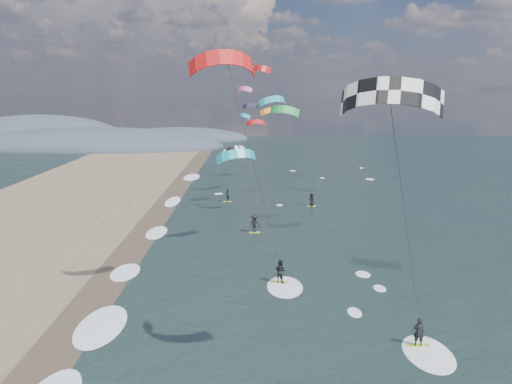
{
  "coord_description": "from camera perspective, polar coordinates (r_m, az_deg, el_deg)",
  "views": [
    {
      "loc": [
        -1.29,
        -21.87,
        13.98
      ],
      "look_at": [
        -1.0,
        12.0,
        7.0
      ],
      "focal_mm": 35.0,
      "sensor_mm": 36.0,
      "label": 1
    }
  ],
  "objects": [
    {
      "name": "ground",
      "position": [
        25.99,
        2.6,
        -20.91
      ],
      "size": [
        260.0,
        260.0,
        0.0
      ],
      "primitive_type": "plane",
      "color": "black",
      "rests_on": "ground"
    },
    {
      "name": "kitesurfer_near_b",
      "position": [
        30.52,
        -1.05,
        6.05
      ],
      "size": [
        7.11,
        8.57,
        16.61
      ],
      "color": "#ADBF21",
      "rests_on": "ground"
    },
    {
      "name": "coastal_hills",
      "position": [
        137.56,
        -19.03,
        5.18
      ],
      "size": [
        80.0,
        41.0,
        15.0
      ],
      "color": "#3D4756",
      "rests_on": "ground"
    },
    {
      "name": "wet_sand_strip",
      "position": [
        36.41,
        -17.93,
        -11.53
      ],
      "size": [
        3.0,
        240.0,
        0.0
      ],
      "primitive_type": "cube",
      "color": "#382D23",
      "rests_on": "ground"
    },
    {
      "name": "shoreline_surf",
      "position": [
        40.33,
        -14.28,
        -9.01
      ],
      "size": [
        2.4,
        79.4,
        0.11
      ],
      "color": "white",
      "rests_on": "ground"
    },
    {
      "name": "far_kitesurfers",
      "position": [
        54.67,
        1.09,
        -2.23
      ],
      "size": [
        11.51,
        14.87,
        1.82
      ],
      "color": "#ADBF21",
      "rests_on": "ground"
    },
    {
      "name": "bg_kite_field",
      "position": [
        76.06,
        0.07,
        9.4
      ],
      "size": [
        8.65,
        70.93,
        11.2
      ],
      "color": "black",
      "rests_on": "ground"
    },
    {
      "name": "kitesurfer_near_a",
      "position": [
        21.5,
        16.0,
        3.47
      ],
      "size": [
        7.76,
        8.82,
        14.97
      ],
      "color": "#ADBF21",
      "rests_on": "ground"
    }
  ]
}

